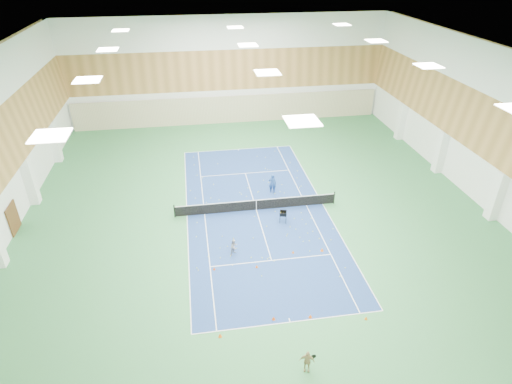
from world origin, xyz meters
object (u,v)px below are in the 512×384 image
(coach, at_px, (272,183))
(ball_cart, at_px, (283,217))
(tennis_net, at_px, (256,204))
(child_court, at_px, (234,247))
(child_apron, at_px, (307,361))

(coach, distance_m, ball_cart, 4.59)
(coach, bearing_deg, tennis_net, 74.48)
(tennis_net, relative_size, ball_cart, 13.61)
(tennis_net, height_order, child_court, child_court)
(coach, height_order, child_court, coach)
(tennis_net, xyz_separation_m, coach, (1.79, 2.58, 0.32))
(child_court, distance_m, child_apron, 10.10)
(child_apron, height_order, ball_cart, child_apron)
(child_court, bearing_deg, child_apron, -112.90)
(tennis_net, xyz_separation_m, child_apron, (0.09, -15.03, 0.10))
(coach, bearing_deg, ball_cart, 108.49)
(tennis_net, height_order, ball_cart, tennis_net)
(tennis_net, relative_size, coach, 7.39)
(child_apron, relative_size, ball_cart, 1.38)
(child_court, relative_size, ball_cart, 1.22)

